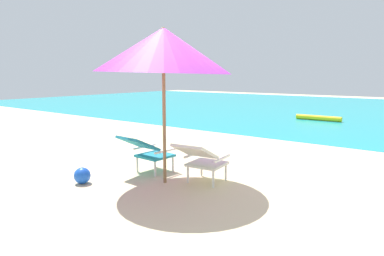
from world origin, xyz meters
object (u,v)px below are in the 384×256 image
at_px(lounge_chair_left, 147,150).
at_px(beach_ball, 82,176).
at_px(lounge_chair_right, 202,158).
at_px(swim_buoy, 318,118).
at_px(beach_umbrella_center, 163,50).

xyz_separation_m(lounge_chair_left, beach_ball, (-0.41, -0.99, -0.28)).
height_order(lounge_chair_left, lounge_chair_right, same).
distance_m(swim_buoy, lounge_chair_left, 8.59).
distance_m(swim_buoy, lounge_chair_right, 8.56).
relative_size(swim_buoy, lounge_chair_left, 1.77).
relative_size(lounge_chair_left, lounge_chair_right, 0.97).
bearing_deg(beach_ball, lounge_chair_right, 36.09).
xyz_separation_m(swim_buoy, beach_umbrella_center, (0.46, -8.76, 1.90)).
relative_size(lounge_chair_right, beach_ball, 3.69).
height_order(swim_buoy, beach_ball, beach_ball).
relative_size(swim_buoy, lounge_chair_right, 1.73).
bearing_deg(beach_umbrella_center, lounge_chair_left, 161.72).
distance_m(lounge_chair_right, beach_umbrella_center, 1.69).
xyz_separation_m(lounge_chair_left, beach_umbrella_center, (0.55, -0.18, 1.59)).
bearing_deg(lounge_chair_right, beach_umbrella_center, -152.17).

